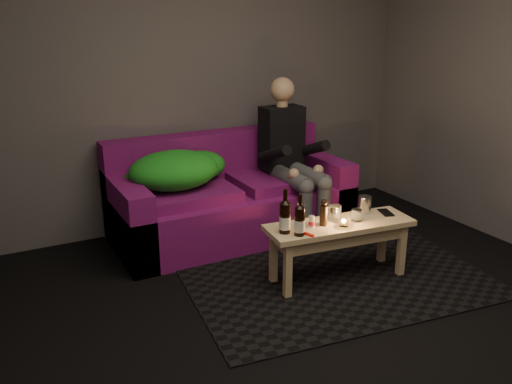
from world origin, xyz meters
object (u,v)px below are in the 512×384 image
Objects in this scene: sofa at (229,200)px; coffee_table at (339,233)px; person at (291,155)px; beer_bottle_b at (300,220)px; steel_cup at (365,205)px; beer_bottle_a at (285,217)px.

sofa reaches higher than coffee_table.
beer_bottle_b is (-0.55, -1.01, -0.14)m from person.
person is at bearing -17.44° from sofa.
person is at bearing 61.45° from beer_bottle_b.
coffee_table is at bearing -164.50° from steel_cup.
beer_bottle_b is 0.65m from steel_cup.
beer_bottle_b is (-0.05, -1.17, 0.23)m from sofa.
beer_bottle_b reaches higher than steel_cup.
person is 10.35× the size of steel_cup.
beer_bottle_a reaches higher than coffee_table.
beer_bottle_b is 2.21× the size of steel_cup.
person reaches higher than steel_cup.
coffee_table is (-0.18, -0.95, -0.32)m from person.
beer_bottle_a is 0.10m from beer_bottle_b.
person reaches higher than beer_bottle_b.
sofa is 7.01× the size of beer_bottle_b.
coffee_table is 0.31m from steel_cup.
person is 1.02m from coffee_table.
beer_bottle_a reaches higher than beer_bottle_b.
sofa is 1.81× the size of coffee_table.
steel_cup is (0.27, 0.08, 0.14)m from coffee_table.
coffee_table is 3.59× the size of beer_bottle_a.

